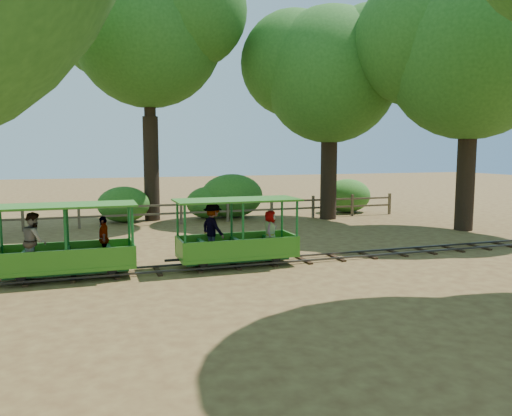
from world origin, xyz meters
name	(u,v)px	position (x,y,z in m)	size (l,w,h in m)	color
ground	(270,263)	(0.00, 0.00, 0.00)	(90.00, 90.00, 0.00)	olive
track	(270,261)	(0.00, 0.00, 0.07)	(22.00, 1.00, 0.10)	#3F3D3A
carriage_front	(64,247)	(-5.18, -0.05, 0.77)	(3.23, 1.32, 1.68)	#33781A
carriage_rear	(234,236)	(-0.99, 0.09, 0.79)	(3.23, 1.47, 1.68)	#33781A
oak_nc	(147,24)	(-2.03, 9.59, 8.30)	(7.91, 6.96, 11.15)	#2D2116
oak_ne	(329,69)	(5.47, 7.58, 6.55)	(7.28, 6.41, 9.18)	#2D2116
oak_e	(470,45)	(8.97, 3.09, 6.90)	(7.89, 6.94, 9.74)	#2D2116
fence	(205,209)	(0.00, 8.00, 0.58)	(18.10, 0.10, 1.00)	brown
shrub_west	(124,204)	(-3.22, 9.30, 0.76)	(2.19, 1.68, 1.52)	#2D6B1E
shrub_mid_w	(232,196)	(1.55, 9.30, 0.99)	(2.85, 2.19, 1.97)	#2D6B1E
shrub_mid_e	(209,202)	(0.49, 9.30, 0.72)	(2.07, 1.59, 1.43)	#2D6B1E
shrub_east	(347,196)	(7.44, 9.30, 0.82)	(2.37, 1.82, 1.64)	#2D6B1E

